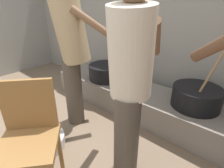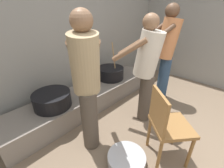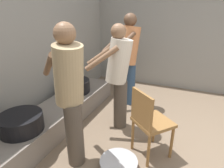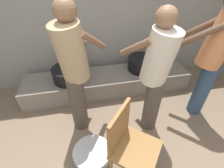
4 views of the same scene
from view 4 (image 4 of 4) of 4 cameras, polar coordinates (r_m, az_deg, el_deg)
block_enclosure_rear at (r=2.85m, az=-8.86°, el=21.39°), size 5.66×0.20×2.15m
hearth_ledge at (r=2.80m, az=-1.45°, el=0.71°), size 2.79×0.60×0.33m
cooking_pot_main at (r=2.84m, az=10.92°, el=7.27°), size 0.51×0.51×0.68m
cooking_pot_secondary at (r=2.62m, az=-15.15°, el=3.67°), size 0.52×0.52×0.21m
cook_in_tan_shirt at (r=1.79m, az=-13.56°, el=5.84°), size 0.65×0.73×1.61m
cook_in_cream_shirt at (r=1.82m, az=15.65°, el=4.55°), size 0.56×0.72×1.55m
cook_in_orange_shirt at (r=2.31m, az=32.92°, el=9.03°), size 0.75×0.64×1.67m
chair_brown_wood at (r=1.57m, az=6.50°, el=-20.91°), size 0.56×0.56×0.88m
metal_mixing_bowl at (r=2.03m, az=-7.24°, el=-23.60°), size 0.44×0.44×0.12m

